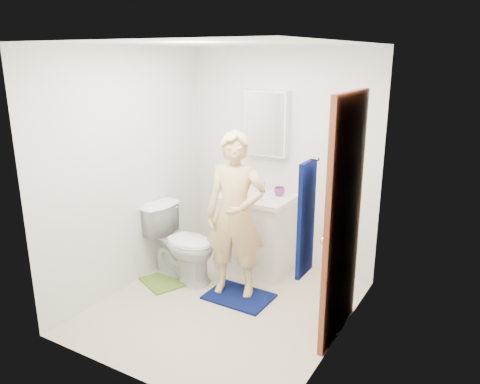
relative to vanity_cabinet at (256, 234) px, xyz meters
The scene contains 22 objects.
floor 1.01m from the vanity_cabinet, 80.69° to the right, with size 2.20×2.40×0.02m, color beige.
ceiling 2.21m from the vanity_cabinet, 80.69° to the right, with size 2.20×2.40×0.02m, color white.
wall_back 0.87m from the vanity_cabinet, 63.05° to the left, with size 2.20×0.02×2.40m, color silver.
wall_front 2.28m from the vanity_cabinet, 85.96° to the right, with size 2.20×0.02×2.40m, color silver.
wall_left 1.55m from the vanity_cabinet, 136.37° to the right, with size 0.02×2.40×2.40m, color silver.
wall_right 1.75m from the vanity_cabinet, 35.99° to the right, with size 0.02×2.40×2.40m, color silver.
vanity_cabinet is the anchor object (origin of this frame).
countertop 0.43m from the vanity_cabinet, ahead, with size 0.79×0.59×0.05m, color white.
sink_basin 0.44m from the vanity_cabinet, ahead, with size 0.40×0.40×0.03m, color white.
faucet 0.54m from the vanity_cabinet, 90.00° to the left, with size 0.03×0.03×0.12m, color silver.
medicine_cabinet 1.22m from the vanity_cabinet, 90.00° to the left, with size 0.50×0.12×0.70m, color white.
mirror_panel 1.21m from the vanity_cabinet, 90.00° to the left, with size 0.46×0.01×0.66m, color white.
door 1.57m from the vanity_cabinet, 32.20° to the right, with size 0.05×0.80×2.05m, color brown.
door_knob 1.69m from the vanity_cabinet, 42.72° to the right, with size 0.07×0.07×0.07m, color gold.
towel 2.08m from the vanity_cabinet, 51.53° to the right, with size 0.03×0.24×0.80m, color #071148.
towel_hook 2.30m from the vanity_cabinet, 50.60° to the right, with size 0.02×0.02×0.06m, color silver.
toilet 0.83m from the vanity_cabinet, 131.72° to the right, with size 0.45×0.78×0.80m, color white.
bath_mat 0.82m from the vanity_cabinet, 74.67° to the right, with size 0.63×0.45×0.02m, color #071148.
green_rug 1.12m from the vanity_cabinet, 128.89° to the right, with size 0.44×0.37×0.02m, color olive.
soap_dispenser 0.63m from the vanity_cabinet, behind, with size 0.09×0.09×0.20m, color #BC576C.
toothbrush_cup 0.55m from the vanity_cabinet, 28.61° to the left, with size 0.12×0.12×0.09m, color #823B81.
man 0.77m from the vanity_cabinet, 79.73° to the right, with size 0.59×0.39×1.62m, color #DBBD7B.
Camera 1 is at (2.14, -3.35, 2.31)m, focal length 35.00 mm.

